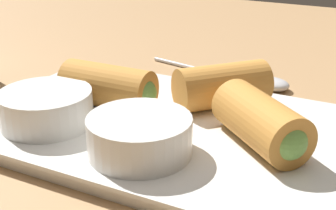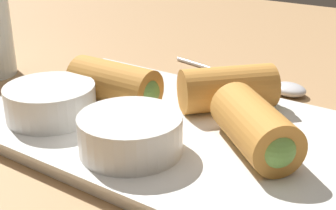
# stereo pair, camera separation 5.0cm
# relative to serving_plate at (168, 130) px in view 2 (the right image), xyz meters

# --- Properties ---
(table_surface) EXTENTS (1.80, 1.40, 0.02)m
(table_surface) POSITION_rel_serving_plate_xyz_m (0.03, 0.02, -0.02)
(table_surface) COLOR #A87F54
(table_surface) RESTS_ON ground
(serving_plate) EXTENTS (0.35, 0.22, 0.01)m
(serving_plate) POSITION_rel_serving_plate_xyz_m (0.00, 0.00, 0.00)
(serving_plate) COLOR silver
(serving_plate) RESTS_ON table_surface
(roll_front_left) EXTENTS (0.09, 0.09, 0.04)m
(roll_front_left) POSITION_rel_serving_plate_xyz_m (-0.03, -0.06, 0.03)
(roll_front_left) COLOR #C68438
(roll_front_left) RESTS_ON serving_plate
(roll_front_right) EXTENTS (0.10, 0.04, 0.04)m
(roll_front_right) POSITION_rel_serving_plate_xyz_m (0.06, -0.01, 0.03)
(roll_front_right) COLOR #C68438
(roll_front_right) RESTS_ON serving_plate
(roll_back_left) EXTENTS (0.09, 0.09, 0.04)m
(roll_back_left) POSITION_rel_serving_plate_xyz_m (-0.09, 0.01, 0.03)
(roll_back_left) COLOR #C68438
(roll_back_left) RESTS_ON serving_plate
(dipping_bowl_near) EXTENTS (0.08, 0.08, 0.03)m
(dipping_bowl_near) POSITION_rel_serving_plate_xyz_m (-0.01, 0.06, 0.02)
(dipping_bowl_near) COLOR silver
(dipping_bowl_near) RESTS_ON serving_plate
(dipping_bowl_far) EXTENTS (0.08, 0.08, 0.03)m
(dipping_bowl_far) POSITION_rel_serving_plate_xyz_m (0.09, 0.05, 0.02)
(dipping_bowl_far) COLOR silver
(dipping_bowl_far) RESTS_ON serving_plate
(spoon) EXTENTS (0.19, 0.06, 0.01)m
(spoon) POSITION_rel_serving_plate_xyz_m (-0.03, -0.16, -0.00)
(spoon) COLOR silver
(spoon) RESTS_ON table_surface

